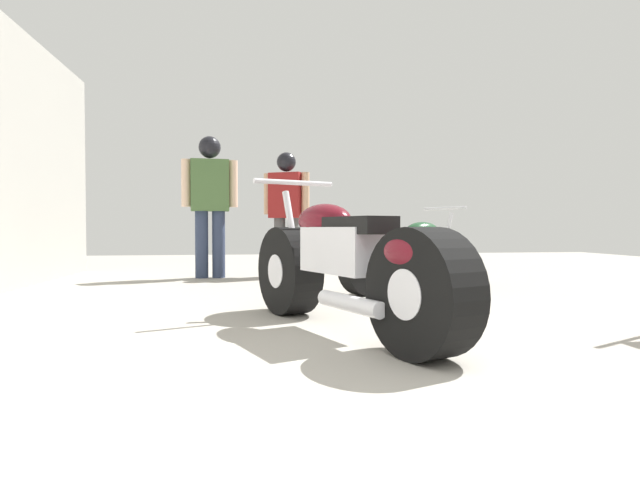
# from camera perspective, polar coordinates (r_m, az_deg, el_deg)

# --- Properties ---
(ground_plane) EXTENTS (15.80, 15.80, 0.00)m
(ground_plane) POSITION_cam_1_polar(r_m,az_deg,el_deg) (4.14, 1.02, -7.44)
(ground_plane) COLOR #9E998E
(motorcycle_maroon_cruiser) EXTENTS (1.03, 2.03, 0.98)m
(motorcycle_maroon_cruiser) POSITION_cam_1_polar(r_m,az_deg,el_deg) (3.02, 2.93, -2.98)
(motorcycle_maroon_cruiser) COLOR black
(motorcycle_maroon_cruiser) RESTS_ON ground_plane
(motorcycle_black_naked) EXTENTS (1.66, 1.10, 0.86)m
(motorcycle_black_naked) POSITION_cam_1_polar(r_m,az_deg,el_deg) (5.14, 9.91, -1.61)
(motorcycle_black_naked) COLOR black
(motorcycle_black_naked) RESTS_ON ground_plane
(mechanic_in_blue) EXTENTS (0.61, 0.39, 1.62)m
(mechanic_in_blue) POSITION_cam_1_polar(r_m,az_deg,el_deg) (6.54, -3.86, 4.31)
(mechanic_in_blue) COLOR #4C4C4C
(mechanic_in_blue) RESTS_ON ground_plane
(mechanic_with_helmet) EXTENTS (0.71, 0.29, 1.79)m
(mechanic_with_helmet) POSITION_cam_1_polar(r_m,az_deg,el_deg) (6.50, -12.45, 5.23)
(mechanic_with_helmet) COLOR #2D3851
(mechanic_with_helmet) RESTS_ON ground_plane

